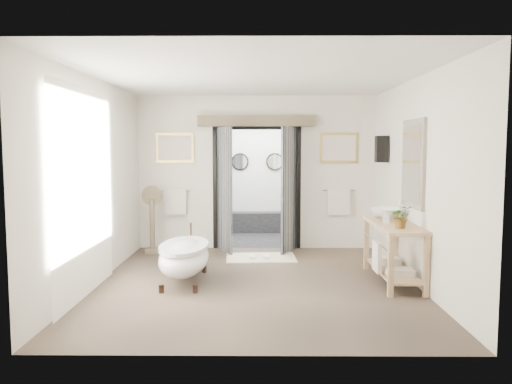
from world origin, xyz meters
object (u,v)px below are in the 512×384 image
(vanity, at_px, (392,247))
(rug, at_px, (261,258))
(clawfoot_tub, at_px, (184,257))
(basin, at_px, (386,214))

(vanity, distance_m, rug, 2.48)
(rug, bearing_deg, vanity, -39.39)
(clawfoot_tub, bearing_deg, rug, 54.87)
(vanity, relative_size, basin, 3.31)
(clawfoot_tub, height_order, rug, clawfoot_tub)
(clawfoot_tub, xyz_separation_m, basin, (2.98, 0.44, 0.57))
(clawfoot_tub, distance_m, vanity, 2.98)
(rug, bearing_deg, clawfoot_tub, -125.13)
(vanity, bearing_deg, basin, 88.98)
(vanity, height_order, basin, basin)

